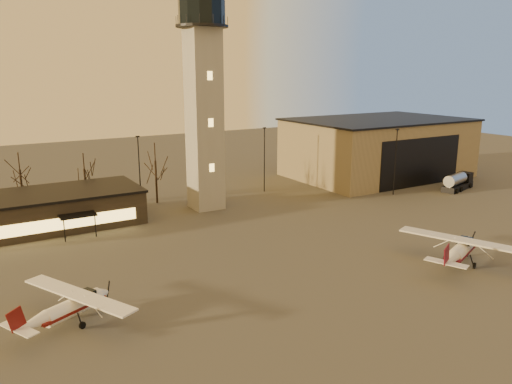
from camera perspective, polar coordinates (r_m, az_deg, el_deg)
ground at (r=46.21m, az=10.73°, el=-10.33°), size 220.00×220.00×0.00m
control_tower at (r=67.56m, az=-6.02°, el=11.69°), size 6.80×6.80×32.60m
hangar at (r=92.71m, az=13.72°, el=4.97°), size 30.60×20.60×10.30m
terminal at (r=65.62m, az=-24.15°, el=-2.06°), size 25.40×12.20×4.30m
light_poles at (r=69.91m, az=-5.77°, el=2.74°), size 58.50×12.25×10.14m
tree_row at (r=73.02m, az=-18.72°, el=2.98°), size 37.20×9.20×8.80m
cessna_front at (r=53.53m, az=22.43°, el=-6.39°), size 10.16×12.30×3.49m
cessna_rear at (r=41.18m, az=-19.96°, el=-12.43°), size 9.07×10.80×3.13m
fuel_truck at (r=86.21m, az=22.04°, el=0.96°), size 7.69×3.91×2.74m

